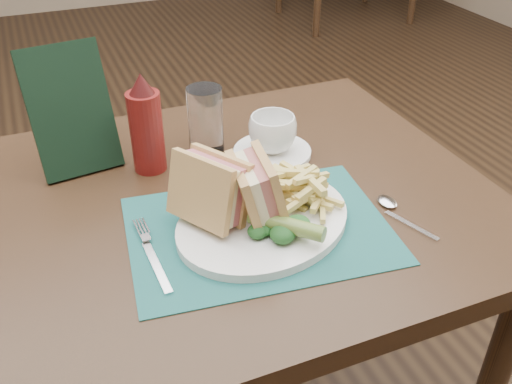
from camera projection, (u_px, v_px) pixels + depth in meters
floor at (181, 310)px, 1.79m from camera, size 7.00×7.00×0.00m
wall_back at (58, 11)px, 4.48m from camera, size 6.00×0.00×6.00m
table_main at (234, 342)px, 1.20m from camera, size 0.90×0.75×0.75m
placemat at (259, 230)px, 0.90m from camera, size 0.44×0.34×0.00m
plate at (263, 221)px, 0.91m from camera, size 0.37×0.34×0.01m
sandwich_half_a at (200, 195)px, 0.85m from camera, size 0.13×0.14×0.11m
sandwich_half_b at (244, 190)px, 0.87m from camera, size 0.09×0.12×0.11m
kale_garnish at (280, 227)px, 0.86m from camera, size 0.11×0.08×0.03m
pickle_spear at (286, 225)px, 0.85m from camera, size 0.10×0.11×0.03m
fries_pile at (298, 186)px, 0.92m from camera, size 0.18×0.20×0.06m
fork at (152, 252)px, 0.84m from camera, size 0.04×0.17×0.01m
spoon at (403, 215)px, 0.93m from camera, size 0.08×0.15×0.01m
saucer at (272, 152)px, 1.10m from camera, size 0.19×0.19×0.01m
coffee_cup at (273, 133)px, 1.08m from camera, size 0.13×0.13×0.07m
drinking_glass at (206, 120)px, 1.08m from camera, size 0.08×0.08×0.13m
ketchup_bottle at (146, 123)px, 1.01m from camera, size 0.08×0.08×0.19m
check_presenter at (71, 111)px, 1.01m from camera, size 0.15×0.10×0.23m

